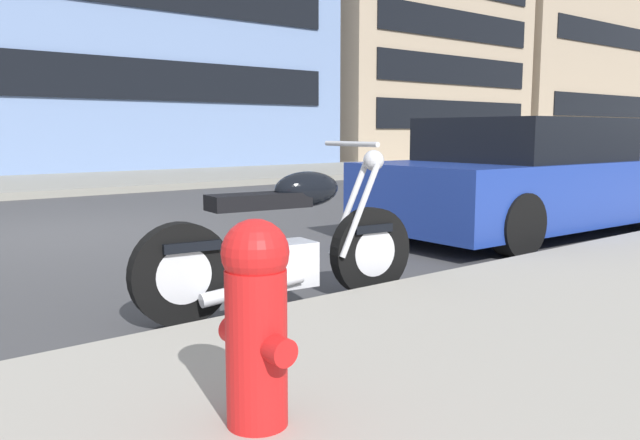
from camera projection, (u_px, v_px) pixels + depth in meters
The scene contains 8 objects.
ground_plane at pixel (66, 234), 7.53m from camera, with size 260.00×260.00×0.00m, color #3D3D3F.
sidewalk_far_curb at pixel (385, 167), 20.31m from camera, with size 120.00×5.00×0.14m, color gray.
parking_stall_stripe at pixel (240, 299), 4.61m from camera, with size 0.12×2.20×0.01m, color silver.
parked_motorcycle at pixel (287, 246), 4.34m from camera, with size 2.08×0.62×1.12m.
parked_car_far_down_curb at pixel (531, 180), 7.54m from camera, with size 4.29×1.98×1.33m.
fire_hydrant at pixel (256, 318), 2.28m from camera, with size 0.24×0.36×0.75m.
townhouse_far_uphill at pixel (379, 63), 28.70m from camera, with size 10.36×8.80×8.35m.
townhouse_behind_pole at pixel (547, 52), 36.85m from camera, with size 15.05×8.94×11.28m.
Camera 1 is at (-2.38, -7.64, 1.19)m, focal length 36.43 mm.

